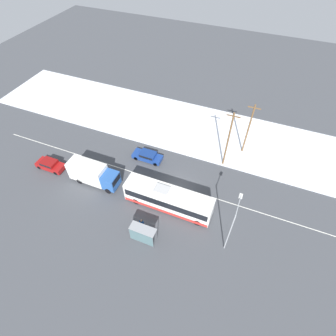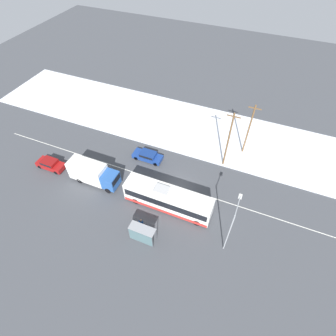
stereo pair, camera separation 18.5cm
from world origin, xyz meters
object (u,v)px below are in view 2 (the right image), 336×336
parked_car_near_truck (50,164)px  utility_pole_snowlot (249,129)px  sedan_car (148,156)px  streetlamp (232,224)px  box_truck (93,173)px  utility_pole_roadside (228,140)px  pedestrian_at_stop (141,223)px  city_bus (168,199)px  bus_shelter (141,234)px

parked_car_near_truck → utility_pole_snowlot: size_ratio=0.49×
sedan_car → streetlamp: bearing=147.7°
box_truck → utility_pole_roadside: size_ratio=0.76×
parked_car_near_truck → utility_pole_snowlot: (25.73, 14.30, 3.78)m
utility_pole_roadside → utility_pole_snowlot: size_ratio=1.08×
parked_car_near_truck → streetlamp: 27.40m
parked_car_near_truck → pedestrian_at_stop: pedestrian_at_stop is taller
pedestrian_at_stop → streetlamp: bearing=10.1°
box_truck → utility_pole_snowlot: bearing=37.7°
city_bus → sedan_car: bearing=132.1°
box_truck → sedan_car: box_truck is taller
bus_shelter → utility_pole_roadside: (5.76, 15.89, 3.22)m
box_truck → utility_pole_roadside: (16.06, 10.24, 3.10)m
box_truck → sedan_car: size_ratio=1.57×
city_bus → utility_pole_roadside: 11.74m
utility_pole_snowlot → city_bus: bearing=-116.3°
sedan_car → parked_car_near_truck: bearing=29.3°
pedestrian_at_stop → utility_pole_snowlot: bearing=64.2°
city_bus → utility_pole_snowlot: bearing=63.7°
city_bus → sedan_car: size_ratio=2.52×
streetlamp → utility_pole_roadside: bearing=105.5°
sedan_car → parked_car_near_truck: (-12.60, -7.07, 0.03)m
parked_car_near_truck → bus_shelter: bus_shelter is taller
sedan_car → utility_pole_snowlot: 15.46m
bus_shelter → utility_pole_snowlot: 21.45m
sedan_car → bus_shelter: size_ratio=1.48×
city_bus → bus_shelter: bearing=-99.7°
parked_car_near_truck → bus_shelter: bearing=-17.0°
utility_pole_roadside → bus_shelter: bearing=-109.9°
pedestrian_at_stop → utility_pole_roadside: (6.63, 14.33, 3.82)m
pedestrian_at_stop → utility_pole_snowlot: utility_pole_snowlot is taller
sedan_car → utility_pole_roadside: 12.21m
box_truck → pedestrian_at_stop: bearing=-23.5°
bus_shelter → streetlamp: streetlamp is taller
city_bus → parked_car_near_truck: 18.81m
streetlamp → utility_pole_snowlot: size_ratio=0.83×
city_bus → parked_car_near_truck: (-18.78, -0.24, -0.88)m
parked_car_near_truck → utility_pole_roadside: 26.12m
parked_car_near_truck → pedestrian_at_stop: size_ratio=2.41×
sedan_car → pedestrian_at_stop: size_ratio=2.58×
parked_car_near_truck → utility_pole_snowlot: bearing=29.1°
streetlamp → box_truck: bearing=173.3°
streetlamp → bus_shelter: bearing=-160.0°
utility_pole_snowlot → pedestrian_at_stop: bearing=-115.8°
sedan_car → utility_pole_snowlot: size_ratio=0.52×
parked_car_near_truck → pedestrian_at_stop: (16.94, -3.87, 0.30)m
pedestrian_at_stop → bus_shelter: size_ratio=0.57×
parked_car_near_truck → utility_pole_roadside: bearing=23.9°
streetlamp → utility_pole_roadside: size_ratio=0.77×
streetlamp → city_bus: bearing=164.4°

